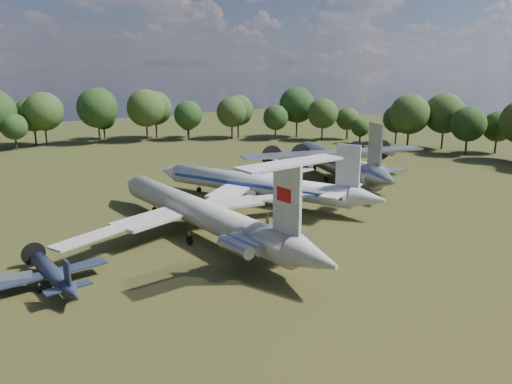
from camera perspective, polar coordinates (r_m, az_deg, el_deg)
ground at (r=70.40m, az=-7.99°, el=-4.67°), size 300.00×300.00×0.00m
il62_airliner at (r=68.33m, az=-6.35°, el=-2.95°), size 41.87×53.52×5.12m
tu104_jet at (r=84.92m, az=-0.03°, el=0.48°), size 50.78×57.33×4.74m
an12_transport at (r=101.80m, az=9.19°, el=2.92°), size 50.64×53.47×5.69m
small_prop_west at (r=57.34m, az=-22.20°, el=-8.96°), size 12.38×16.50×2.36m
person_on_il62 at (r=56.16m, az=1.34°, el=-3.18°), size 0.61×0.44×1.56m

